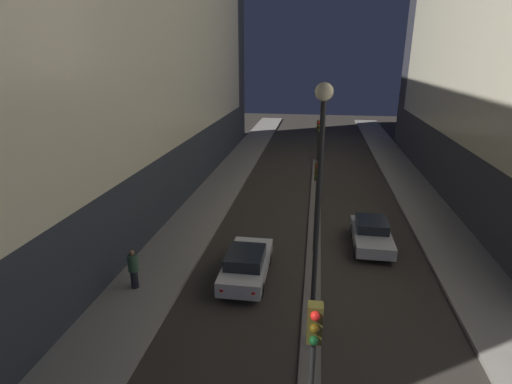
# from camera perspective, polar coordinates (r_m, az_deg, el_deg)

# --- Properties ---
(building_left) EXTENTS (6.01, 44.25, 24.62)m
(building_left) POSITION_cam_1_polar(r_m,az_deg,el_deg) (27.66, -17.60, 23.85)
(building_left) COLOR #2D333D
(building_left) RESTS_ON ground
(median_strip) EXTENTS (0.71, 33.66, 0.11)m
(median_strip) POSITION_cam_1_polar(r_m,az_deg,el_deg) (22.79, 8.32, -5.97)
(median_strip) COLOR #66605B
(median_strip) RESTS_ON ground
(traffic_light_near) EXTENTS (0.32, 0.42, 4.68)m
(traffic_light_near) POSITION_cam_1_polar(r_m,az_deg,el_deg) (9.26, 8.13, -22.08)
(traffic_light_near) COLOR black
(traffic_light_near) RESTS_ON median_strip
(traffic_light_mid) EXTENTS (0.32, 0.42, 4.68)m
(traffic_light_mid) POSITION_cam_1_polar(r_m,az_deg,el_deg) (19.49, 8.71, 0.66)
(traffic_light_mid) COLOR black
(traffic_light_mid) RESTS_ON median_strip
(traffic_light_far) EXTENTS (0.32, 0.42, 4.68)m
(traffic_light_far) POSITION_cam_1_polar(r_m,az_deg,el_deg) (31.99, 8.89, 7.86)
(traffic_light_far) COLOR black
(traffic_light_far) RESTS_ON median_strip
(street_lamp) EXTENTS (0.53, 0.53, 8.77)m
(street_lamp) POSITION_cam_1_polar(r_m,az_deg,el_deg) (12.25, 9.05, 2.01)
(street_lamp) COLOR black
(street_lamp) RESTS_ON median_strip
(car_left_lane) EXTENTS (1.85, 4.44, 1.49)m
(car_left_lane) POSITION_cam_1_polar(r_m,az_deg,el_deg) (18.09, -1.37, -10.24)
(car_left_lane) COLOR silver
(car_left_lane) RESTS_ON ground
(car_right_lane) EXTENTS (1.86, 4.23, 1.39)m
(car_right_lane) POSITION_cam_1_polar(r_m,az_deg,el_deg) (21.89, 16.17, -5.74)
(car_right_lane) COLOR #B2B2B7
(car_right_lane) RESTS_ON ground
(pedestrian_on_left_sidewalk) EXTENTS (0.43, 0.43, 1.76)m
(pedestrian_on_left_sidewalk) POSITION_cam_1_polar(r_m,az_deg,el_deg) (17.85, -17.12, -10.39)
(pedestrian_on_left_sidewalk) COLOR black
(pedestrian_on_left_sidewalk) RESTS_ON sidewalk_left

